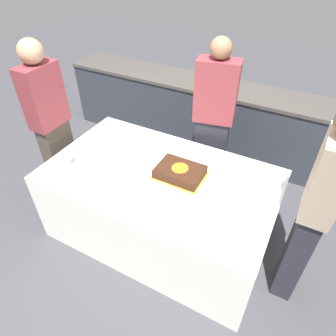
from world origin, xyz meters
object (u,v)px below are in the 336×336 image
object	(u,v)px
plate_stack	(128,153)
person_seated_right	(314,212)
cake	(180,172)
person_seated_left	(52,125)
person_cutting_cake	(213,123)
wine_glass	(68,155)

from	to	relation	value
plate_stack	person_seated_right	size ratio (longest dim) A/B	0.11
plate_stack	cake	bearing A→B (deg)	-3.13
person_seated_right	cake	bearing A→B (deg)	-93.54
cake	person_seated_left	distance (m)	1.40
person_cutting_cake	cake	bearing A→B (deg)	78.72
wine_glass	person_seated_left	xyz separation A→B (m)	(-0.45, 0.26, 0.04)
cake	person_seated_right	distance (m)	1.07
person_cutting_cake	person_seated_right	bearing A→B (deg)	131.38
cake	wine_glass	size ratio (longest dim) A/B	2.63
cake	wine_glass	world-z (taller)	wine_glass
person_seated_left	person_seated_right	distance (m)	2.46
person_seated_left	plate_stack	bearing A→B (deg)	-83.43
person_cutting_cake	plate_stack	bearing A→B (deg)	41.01
cake	person_seated_left	xyz separation A→B (m)	(-1.39, -0.07, 0.11)
plate_stack	person_seated_left	world-z (taller)	person_seated_left
wine_glass	cake	bearing A→B (deg)	19.02
person_cutting_cake	person_seated_right	xyz separation A→B (m)	(1.07, -0.81, 0.02)
wine_glass	person_cutting_cake	world-z (taller)	person_cutting_cake
cake	plate_stack	distance (m)	0.56
person_cutting_cake	person_seated_left	bearing A→B (deg)	19.04
plate_stack	person_cutting_cake	size ratio (longest dim) A/B	0.11
plate_stack	person_seated_right	bearing A→B (deg)	-3.40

